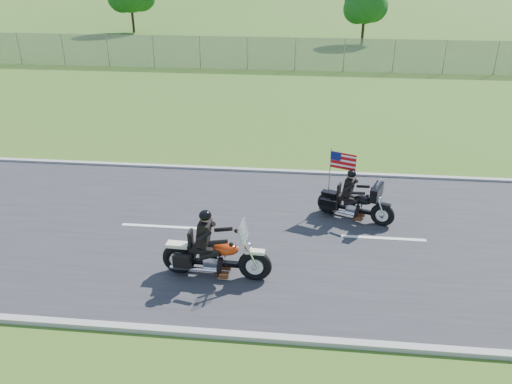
# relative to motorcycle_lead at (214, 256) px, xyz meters

# --- Properties ---
(ground) EXTENTS (420.00, 420.00, 0.00)m
(ground) POSITION_rel_motorcycle_lead_xyz_m (0.13, 2.06, -0.55)
(ground) COLOR #285119
(ground) RESTS_ON ground
(road) EXTENTS (120.00, 8.00, 0.04)m
(road) POSITION_rel_motorcycle_lead_xyz_m (0.13, 2.06, -0.53)
(road) COLOR #28282B
(road) RESTS_ON ground
(curb_north) EXTENTS (120.00, 0.18, 0.12)m
(curb_north) POSITION_rel_motorcycle_lead_xyz_m (0.13, 6.11, -0.50)
(curb_north) COLOR #9E9B93
(curb_north) RESTS_ON ground
(curb_south) EXTENTS (120.00, 0.18, 0.12)m
(curb_south) POSITION_rel_motorcycle_lead_xyz_m (0.13, -1.99, -0.50)
(curb_south) COLOR #9E9B93
(curb_south) RESTS_ON ground
(fence) EXTENTS (60.00, 0.03, 2.00)m
(fence) POSITION_rel_motorcycle_lead_xyz_m (-4.87, 22.06, 0.45)
(fence) COLOR gray
(fence) RESTS_ON ground
(tree_fence_near) EXTENTS (3.52, 3.28, 4.75)m
(tree_fence_near) POSITION_rel_motorcycle_lead_xyz_m (6.17, 32.10, 2.42)
(tree_fence_near) COLOR #382316
(tree_fence_near) RESTS_ON ground
(motorcycle_lead) EXTENTS (2.59, 0.69, 1.74)m
(motorcycle_lead) POSITION_rel_motorcycle_lead_xyz_m (0.00, 0.00, 0.00)
(motorcycle_lead) COLOR black
(motorcycle_lead) RESTS_ON ground
(motorcycle_follow) EXTENTS (2.13, 1.12, 1.85)m
(motorcycle_follow) POSITION_rel_motorcycle_lead_xyz_m (3.42, 3.07, -0.03)
(motorcycle_follow) COLOR black
(motorcycle_follow) RESTS_ON ground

